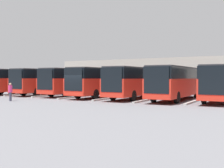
{
  "coord_description": "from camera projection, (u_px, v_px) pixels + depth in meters",
  "views": [
    {
      "loc": [
        -17.72,
        22.45,
        2.35
      ],
      "look_at": [
        -0.72,
        -6.01,
        1.51
      ],
      "focal_mm": 45.0,
      "sensor_mm": 36.0,
      "label": 1
    }
  ],
  "objects": [
    {
      "name": "ground_plane",
      "position": [
        76.0,
        100.0,
        28.42
      ],
      "size": [
        600.0,
        600.0,
        0.0
      ],
      "primitive_type": "plane",
      "color": "slate"
    },
    {
      "name": "bus_0",
      "position": [
        224.0,
        82.0,
        26.98
      ],
      "size": [
        2.84,
        12.13,
        3.36
      ],
      "rotation": [
        0.0,
        0.0,
        0.03
      ],
      "color": "red",
      "rests_on": "ground_plane"
    },
    {
      "name": "curb_divider_0",
      "position": [
        196.0,
        101.0,
        26.62
      ],
      "size": [
        0.46,
        7.98,
        0.15
      ],
      "primitive_type": "cube",
      "rotation": [
        0.0,
        0.0,
        0.03
      ],
      "color": "#B2B2AD",
      "rests_on": "ground_plane"
    },
    {
      "name": "bus_1",
      "position": [
        177.0,
        82.0,
        28.58
      ],
      "size": [
        2.84,
        12.13,
        3.36
      ],
      "rotation": [
        0.0,
        0.0,
        0.03
      ],
      "color": "red",
      "rests_on": "ground_plane"
    },
    {
      "name": "curb_divider_1",
      "position": [
        150.0,
        100.0,
        28.22
      ],
      "size": [
        0.46,
        7.98,
        0.15
      ],
      "primitive_type": "cube",
      "rotation": [
        0.0,
        0.0,
        0.03
      ],
      "color": "#B2B2AD",
      "rests_on": "ground_plane"
    },
    {
      "name": "bus_2",
      "position": [
        138.0,
        81.0,
        30.83
      ],
      "size": [
        2.84,
        12.13,
        3.36
      ],
      "rotation": [
        0.0,
        0.0,
        0.03
      ],
      "color": "red",
      "rests_on": "ground_plane"
    },
    {
      "name": "curb_divider_2",
      "position": [
        113.0,
        98.0,
        30.47
      ],
      "size": [
        0.46,
        7.98,
        0.15
      ],
      "primitive_type": "cube",
      "rotation": [
        0.0,
        0.0,
        0.03
      ],
      "color": "#B2B2AD",
      "rests_on": "ground_plane"
    },
    {
      "name": "bus_3",
      "position": [
        104.0,
        81.0,
        33.01
      ],
      "size": [
        2.84,
        12.13,
        3.36
      ],
      "rotation": [
        0.0,
        0.0,
        0.03
      ],
      "color": "red",
      "rests_on": "ground_plane"
    },
    {
      "name": "curb_divider_3",
      "position": [
        80.0,
        96.0,
        32.65
      ],
      "size": [
        0.46,
        7.98,
        0.15
      ],
      "primitive_type": "cube",
      "rotation": [
        0.0,
        0.0,
        0.03
      ],
      "color": "#B2B2AD",
      "rests_on": "ground_plane"
    },
    {
      "name": "bus_4",
      "position": [
        78.0,
        81.0,
        35.72
      ],
      "size": [
        2.84,
        12.13,
        3.36
      ],
      "rotation": [
        0.0,
        0.0,
        0.03
      ],
      "color": "red",
      "rests_on": "ground_plane"
    },
    {
      "name": "curb_divider_4",
      "position": [
        55.0,
        95.0,
        35.36
      ],
      "size": [
        0.46,
        7.98,
        0.15
      ],
      "primitive_type": "cube",
      "rotation": [
        0.0,
        0.0,
        0.03
      ],
      "color": "#B2B2AD",
      "rests_on": "ground_plane"
    },
    {
      "name": "bus_5",
      "position": [
        50.0,
        80.0,
        37.71
      ],
      "size": [
        2.84,
        12.13,
        3.36
      ],
      "rotation": [
        0.0,
        0.0,
        0.03
      ],
      "color": "red",
      "rests_on": "ground_plane"
    },
    {
      "name": "curb_divider_5",
      "position": [
        29.0,
        94.0,
        37.34
      ],
      "size": [
        0.46,
        7.98,
        0.15
      ],
      "primitive_type": "cube",
      "rotation": [
        0.0,
        0.0,
        0.03
      ],
      "color": "#B2B2AD",
      "rests_on": "ground_plane"
    },
    {
      "name": "bus_6",
      "position": [
        27.0,
        80.0,
        39.92
      ],
      "size": [
        2.84,
        12.13,
        3.36
      ],
      "rotation": [
        0.0,
        0.0,
        0.03
      ],
      "color": "red",
      "rests_on": "ground_plane"
    },
    {
      "name": "pedestrian",
      "position": [
        10.0,
        91.0,
        27.3
      ],
      "size": [
        0.54,
        0.54,
        1.76
      ],
      "rotation": [
        0.0,
        0.0,
        2.58
      ],
      "color": "#38384C",
      "rests_on": "ground_plane"
    },
    {
      "name": "station_building",
      "position": [
        165.0,
        74.0,
        50.76
      ],
      "size": [
        39.74,
        11.84,
        5.52
      ],
      "color": "#A8A399",
      "rests_on": "ground_plane"
    }
  ]
}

